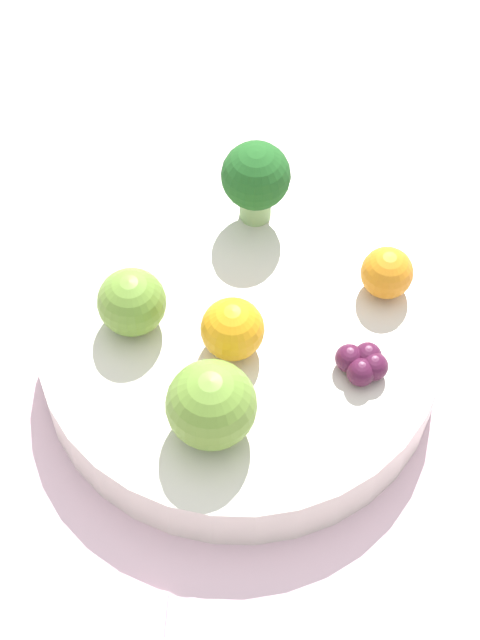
% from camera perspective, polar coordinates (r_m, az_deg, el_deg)
% --- Properties ---
extents(ground_plane, '(6.00, 6.00, 0.00)m').
position_cam_1_polar(ground_plane, '(0.74, 0.00, -3.13)').
color(ground_plane, gray).
extents(table_surface, '(1.20, 1.20, 0.02)m').
position_cam_1_polar(table_surface, '(0.74, 0.00, -2.72)').
color(table_surface, silver).
rests_on(table_surface, ground_plane).
extents(bowl, '(0.26, 0.26, 0.04)m').
position_cam_1_polar(bowl, '(0.71, 0.00, -1.41)').
color(bowl, silver).
rests_on(bowl, table_surface).
extents(broccoli, '(0.05, 0.05, 0.06)m').
position_cam_1_polar(broccoli, '(0.72, 0.85, 7.56)').
color(broccoli, '#99C17A').
rests_on(broccoli, bowl).
extents(apple_red, '(0.05, 0.05, 0.05)m').
position_cam_1_polar(apple_red, '(0.63, -1.54, -4.55)').
color(apple_red, olive).
rests_on(apple_red, bowl).
extents(apple_green, '(0.04, 0.04, 0.04)m').
position_cam_1_polar(apple_green, '(0.68, -5.79, 0.95)').
color(apple_green, olive).
rests_on(apple_green, bowl).
extents(orange_front, '(0.04, 0.04, 0.04)m').
position_cam_1_polar(orange_front, '(0.67, -0.62, -0.43)').
color(orange_front, orange).
rests_on(orange_front, bowl).
extents(orange_back, '(0.03, 0.03, 0.03)m').
position_cam_1_polar(orange_back, '(0.70, 7.84, 2.51)').
color(orange_back, orange).
rests_on(orange_back, bowl).
extents(grape_cluster, '(0.03, 0.03, 0.02)m').
position_cam_1_polar(grape_cluster, '(0.67, 6.59, -2.25)').
color(grape_cluster, '#511938').
rests_on(grape_cluster, bowl).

